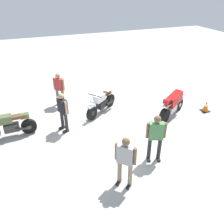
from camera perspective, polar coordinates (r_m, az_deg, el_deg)
ground_plane at (r=9.01m, az=-0.50°, el=-6.57°), size 40.00×40.00×0.00m
motorcycle_silver_cruiser at (r=10.48m, az=-2.60°, el=2.37°), size 1.75×1.34×1.09m
motorcycle_red_sportbike at (r=10.55m, az=14.79°, el=1.98°), size 1.80×1.12×1.14m
motorcycle_olive_vintage at (r=9.69m, az=-23.88°, el=-3.13°), size 1.95×0.70×1.07m
person_in_green_shirt at (r=7.63m, az=10.76°, el=-5.65°), size 0.65×0.44×1.71m
person_in_red_shirt at (r=11.28m, az=-12.93°, el=5.92°), size 0.53×0.54×1.62m
person_in_gray_shirt at (r=6.64m, az=3.29°, el=-11.53°), size 0.55×0.55×1.69m
person_in_black_shirt at (r=9.22m, az=-12.05°, el=0.51°), size 0.43×0.63×1.65m
traffic_cone at (r=11.57m, az=22.21°, el=1.35°), size 0.36×0.36×0.53m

